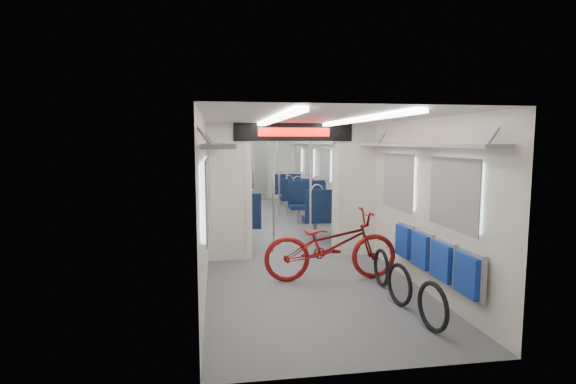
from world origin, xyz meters
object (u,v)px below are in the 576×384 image
at_px(bike_hoop_c, 381,269).
at_px(seat_bay_near_left, 234,210).
at_px(stanchion_near_right, 310,188).
at_px(stanchion_far_right, 279,174).
at_px(seat_bay_far_right, 292,191).
at_px(stanchion_near_left, 274,187).
at_px(bike_hoop_b, 399,286).
at_px(seat_bay_far_left, 229,190).
at_px(seat_bay_near_right, 316,205).
at_px(flip_bench, 433,256).
at_px(bicycle, 331,245).
at_px(bike_hoop_a, 433,309).
at_px(stanchion_far_left, 254,174).

relative_size(bike_hoop_c, seat_bay_near_left, 0.24).
height_order(stanchion_near_right, stanchion_far_right, same).
bearing_deg(seat_bay_far_right, bike_hoop_c, -89.91).
bearing_deg(stanchion_near_right, seat_bay_far_right, 84.14).
distance_m(stanchion_near_left, stanchion_far_right, 3.48).
height_order(bike_hoop_b, stanchion_far_right, stanchion_far_right).
bearing_deg(seat_bay_far_left, seat_bay_near_right, -62.05).
xyz_separation_m(seat_bay_far_left, seat_bay_far_right, (1.87, -0.19, -0.05)).
relative_size(bike_hoop_c, stanchion_near_right, 0.23).
bearing_deg(stanchion_far_right, seat_bay_near_right, -72.13).
xyz_separation_m(flip_bench, stanchion_far_right, (-1.01, 6.54, 0.57)).
bearing_deg(stanchion_far_right, bike_hoop_b, -85.29).
height_order(bicycle, seat_bay_near_left, seat_bay_near_left).
xyz_separation_m(bicycle, stanchion_near_left, (-0.56, 2.06, 0.64)).
bearing_deg(bike_hoop_b, seat_bay_far_right, 89.67).
relative_size(seat_bay_near_left, stanchion_far_right, 0.95).
xyz_separation_m(bike_hoop_a, seat_bay_far_right, (0.01, 8.90, 0.28)).
bearing_deg(seat_bay_near_left, flip_bench, -61.94).
xyz_separation_m(seat_bay_near_left, stanchion_far_right, (1.28, 2.24, 0.59)).
bearing_deg(bike_hoop_a, stanchion_near_right, 98.02).
relative_size(bicycle, seat_bay_near_left, 0.88).
height_order(bike_hoop_b, seat_bay_far_left, seat_bay_far_left).
xyz_separation_m(seat_bay_near_right, stanchion_far_left, (-1.28, 1.70, 0.59)).
bearing_deg(bike_hoop_a, seat_bay_near_right, 89.95).
relative_size(bike_hoop_b, seat_bay_far_left, 0.23).
bearing_deg(bicycle, stanchion_near_right, -1.35).
height_order(bike_hoop_b, seat_bay_far_right, seat_bay_far_right).
bearing_deg(bike_hoop_a, stanchion_far_left, 99.94).
xyz_separation_m(flip_bench, stanchion_far_left, (-1.70, 6.40, 0.57)).
bearing_deg(stanchion_near_left, bike_hoop_b, -70.57).
xyz_separation_m(seat_bay_near_right, stanchion_far_right, (-0.59, 1.84, 0.59)).
relative_size(bike_hoop_a, stanchion_near_left, 0.24).
distance_m(seat_bay_far_right, stanchion_near_right, 5.23).
relative_size(seat_bay_near_left, stanchion_near_left, 0.95).
distance_m(seat_bay_near_right, seat_bay_far_right, 3.34).
bearing_deg(stanchion_near_right, seat_bay_near_left, 133.18).
relative_size(bike_hoop_a, seat_bay_far_left, 0.23).
bearing_deg(seat_bay_far_right, seat_bay_near_left, -116.54).
xyz_separation_m(seat_bay_far_right, stanchion_far_right, (-0.59, -1.50, 0.62)).
relative_size(flip_bench, seat_bay_near_left, 0.96).
height_order(bike_hoop_c, stanchion_near_left, stanchion_near_left).
xyz_separation_m(bike_hoop_c, seat_bay_near_right, (-0.01, 4.03, 0.33)).
relative_size(flip_bench, bike_hoop_a, 3.90).
bearing_deg(stanchion_near_right, flip_bench, -71.68).
bearing_deg(seat_bay_near_left, bike_hoop_c, -62.59).
relative_size(seat_bay_near_left, seat_bay_far_right, 1.11).
distance_m(bike_hoop_a, seat_bay_far_right, 8.90).
height_order(seat_bay_near_right, stanchion_near_left, stanchion_near_left).
distance_m(bike_hoop_c, seat_bay_far_left, 7.79).
relative_size(bike_hoop_b, stanchion_near_right, 0.23).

